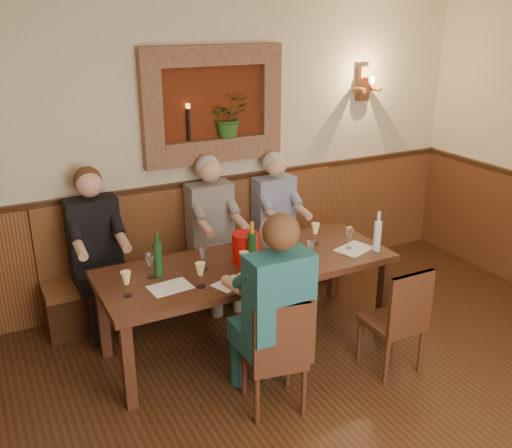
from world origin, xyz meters
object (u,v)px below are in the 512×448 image
(dining_table, at_px, (248,271))
(wine_bottle_green_b, at_px, (158,258))
(chair_near_left, at_px, (274,375))
(water_bottle, at_px, (377,235))
(chair_near_right, at_px, (392,339))
(wine_bottle_green_a, at_px, (252,249))
(person_bench_mid, at_px, (214,244))
(person_bench_left, at_px, (99,265))
(person_bench_right, at_px, (278,234))
(spittoon_bucket, at_px, (245,248))
(bench, at_px, (205,266))
(person_chair_front, at_px, (272,327))

(dining_table, xyz_separation_m, wine_bottle_green_b, (-0.72, 0.09, 0.22))
(chair_near_left, relative_size, water_bottle, 2.55)
(chair_near_right, distance_m, wine_bottle_green_a, 1.30)
(person_bench_mid, bearing_deg, person_bench_left, -179.96)
(chair_near_left, relative_size, person_bench_left, 0.61)
(wine_bottle_green_a, height_order, wine_bottle_green_b, wine_bottle_green_a)
(person_bench_right, relative_size, wine_bottle_green_a, 3.58)
(dining_table, xyz_separation_m, chair_near_left, (-0.21, -0.82, -0.42))
(dining_table, relative_size, person_bench_left, 1.65)
(chair_near_right, xyz_separation_m, spittoon_bucket, (-0.84, 0.86, 0.62))
(chair_near_right, relative_size, person_bench_mid, 0.62)
(person_bench_left, distance_m, wine_bottle_green_b, 0.86)
(bench, relative_size, person_bench_left, 2.06)
(wine_bottle_green_a, height_order, water_bottle, wine_bottle_green_a)
(chair_near_right, xyz_separation_m, person_bench_right, (-0.08, 1.68, 0.31))
(wine_bottle_green_a, bearing_deg, water_bottle, -9.00)
(person_bench_left, relative_size, water_bottle, 4.16)
(person_bench_mid, relative_size, water_bottle, 4.09)
(wine_bottle_green_a, relative_size, water_bottle, 1.11)
(dining_table, xyz_separation_m, spittoon_bucket, (-0.01, 0.03, 0.20))
(dining_table, xyz_separation_m, bench, (0.00, 0.94, -0.35))
(chair_near_right, xyz_separation_m, wine_bottle_green_b, (-1.55, 0.93, 0.64))
(dining_table, bearing_deg, spittoon_bucket, 108.58)
(bench, relative_size, chair_near_left, 3.37)
(bench, bearing_deg, dining_table, -90.00)
(person_bench_right, bearing_deg, wine_bottle_green_b, -152.99)
(person_bench_mid, distance_m, person_bench_right, 0.69)
(person_bench_right, relative_size, water_bottle, 3.97)
(dining_table, height_order, water_bottle, water_bottle)
(dining_table, bearing_deg, bench, 90.00)
(bench, distance_m, person_bench_mid, 0.29)
(person_chair_front, relative_size, water_bottle, 4.24)
(person_bench_mid, bearing_deg, spittoon_bucket, -95.04)
(person_bench_left, height_order, person_bench_right, person_bench_left)
(chair_near_right, distance_m, person_bench_right, 1.71)
(spittoon_bucket, bearing_deg, bench, 89.47)
(person_bench_mid, height_order, person_bench_right, person_bench_mid)
(wine_bottle_green_b, height_order, water_bottle, wine_bottle_green_b)
(dining_table, relative_size, person_bench_mid, 1.68)
(person_chair_front, bearing_deg, wine_bottle_green_b, 120.72)
(person_bench_mid, xyz_separation_m, person_chair_front, (-0.27, -1.61, 0.02))
(person_bench_left, height_order, spittoon_bucket, person_bench_left)
(chair_near_right, height_order, person_bench_mid, person_bench_mid)
(dining_table, bearing_deg, wine_bottle_green_a, -98.19)
(bench, height_order, person_bench_mid, person_bench_mid)
(dining_table, bearing_deg, wine_bottle_green_b, 173.05)
(chair_near_right, bearing_deg, chair_near_left, 179.41)
(spittoon_bucket, bearing_deg, person_bench_mid, 84.96)
(wine_bottle_green_b, bearing_deg, person_chair_front, -59.28)
(chair_near_left, height_order, person_bench_mid, person_bench_mid)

